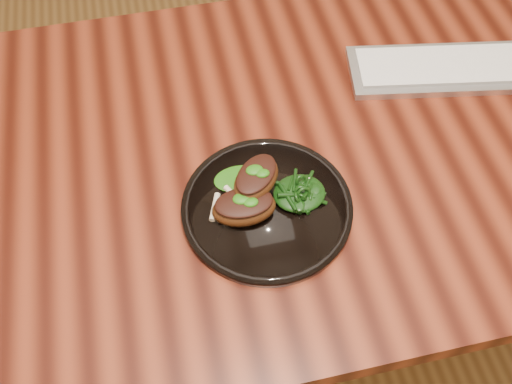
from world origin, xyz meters
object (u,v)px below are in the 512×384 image
(lamb_chop_front, at_px, (244,207))
(greens_heap, at_px, (299,191))
(plate, at_px, (267,207))
(keyboard, at_px, (464,68))
(desk, at_px, (304,167))

(lamb_chop_front, height_order, greens_heap, lamb_chop_front)
(plate, height_order, keyboard, keyboard)
(lamb_chop_front, xyz_separation_m, greens_heap, (0.09, 0.01, -0.01))
(plate, height_order, greens_heap, greens_heap)
(plate, distance_m, lamb_chop_front, 0.05)
(desk, xyz_separation_m, lamb_chop_front, (-0.14, -0.14, 0.12))
(desk, distance_m, greens_heap, 0.17)
(lamb_chop_front, bearing_deg, desk, 44.03)
(plate, relative_size, keyboard, 0.61)
(greens_heap, bearing_deg, keyboard, 29.94)
(desk, relative_size, lamb_chop_front, 15.24)
(plate, distance_m, keyboard, 0.49)
(plate, xyz_separation_m, lamb_chop_front, (-0.04, -0.01, 0.03))
(greens_heap, distance_m, keyboard, 0.44)
(lamb_chop_front, bearing_deg, keyboard, 26.27)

